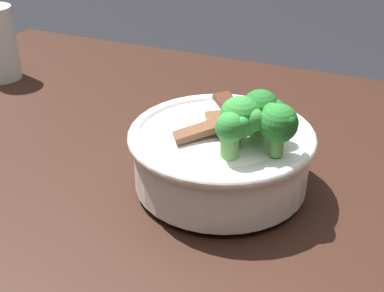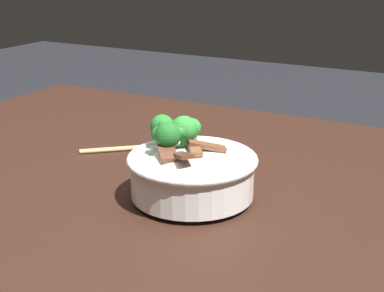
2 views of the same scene
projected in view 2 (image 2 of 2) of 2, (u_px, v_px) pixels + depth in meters
name	position (u px, v px, depth m)	size (l,w,h in m)	color
dining_table	(176.00, 220.00, 1.01)	(1.35, 0.96, 0.77)	black
rice_bowl	(191.00, 169.00, 0.88)	(0.21, 0.21, 0.13)	white
chopsticks_pair	(134.00, 148.00, 1.12)	(0.17, 0.15, 0.01)	#9E7A4C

